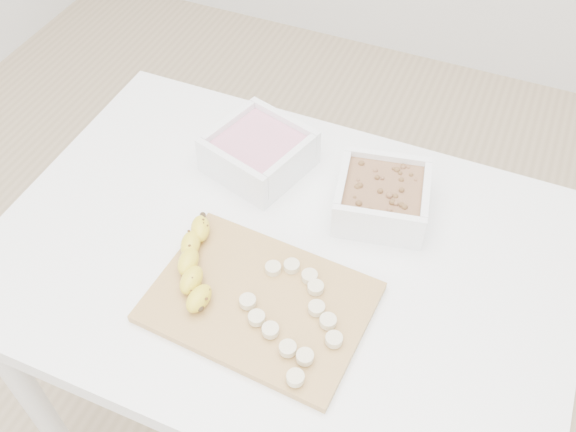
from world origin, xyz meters
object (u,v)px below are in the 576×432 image
at_px(table, 282,283).
at_px(bowl_yogurt, 259,151).
at_px(bowl_granola, 382,197).
at_px(banana, 196,264).
at_px(cutting_board, 260,302).

height_order(table, bowl_yogurt, bowl_yogurt).
distance_m(table, bowl_granola, 0.24).
height_order(bowl_yogurt, banana, bowl_yogurt).
relative_size(bowl_yogurt, cutting_board, 0.61).
xyz_separation_m(table, cutting_board, (0.01, -0.11, 0.10)).
bearing_deg(bowl_granola, table, -129.58).
xyz_separation_m(bowl_yogurt, bowl_granola, (0.25, -0.02, -0.00)).
height_order(bowl_granola, banana, bowl_granola).
bearing_deg(banana, bowl_yogurt, 76.91).
relative_size(table, banana, 5.30).
height_order(bowl_yogurt, cutting_board, bowl_yogurt).
bearing_deg(bowl_yogurt, cutting_board, -65.13).
relative_size(table, bowl_yogurt, 4.81).
bearing_deg(cutting_board, bowl_granola, 66.73).
bearing_deg(table, cutting_board, -83.76).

